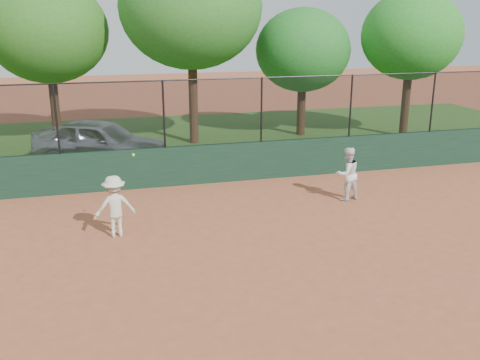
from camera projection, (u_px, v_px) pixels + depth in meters
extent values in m
plane|color=#B05A38|center=(230.00, 270.00, 10.88)|extent=(80.00, 80.00, 0.00)
cube|color=#193825|center=(182.00, 166.00, 16.25)|extent=(26.00, 0.20, 1.20)
cube|color=#295319|center=(160.00, 142.00, 21.97)|extent=(36.00, 12.00, 0.01)
imported|color=#A2A6AB|center=(100.00, 142.00, 18.43)|extent=(4.99, 3.94, 1.59)
imported|color=white|center=(347.00, 174.00, 14.87)|extent=(0.83, 0.70, 1.50)
imported|color=beige|center=(115.00, 206.00, 12.37)|extent=(1.01, 0.67, 1.46)
sphere|color=#C6EB34|center=(133.00, 155.00, 11.74)|extent=(0.07, 0.07, 0.07)
cube|color=black|center=(181.00, 114.00, 15.78)|extent=(26.00, 0.02, 2.00)
cylinder|color=black|center=(180.00, 80.00, 15.50)|extent=(26.00, 0.04, 0.04)
cylinder|color=black|center=(56.00, 119.00, 14.92)|extent=(0.06, 0.06, 2.00)
cylinder|color=black|center=(164.00, 114.00, 15.66)|extent=(0.06, 0.06, 2.00)
cylinder|color=black|center=(261.00, 110.00, 16.40)|extent=(0.06, 0.06, 2.00)
cylinder|color=black|center=(351.00, 106.00, 17.14)|extent=(0.06, 0.06, 2.00)
cylinder|color=black|center=(433.00, 102.00, 17.89)|extent=(0.06, 0.06, 2.00)
cylinder|color=#472C18|center=(55.00, 111.00, 21.44)|extent=(0.36, 0.36, 2.64)
ellipsoid|color=#2E621C|center=(47.00, 31.00, 20.53)|extent=(4.63, 4.21, 4.00)
cylinder|color=#4D2F1B|center=(193.00, 104.00, 21.47)|extent=(0.36, 0.36, 3.19)
ellipsoid|color=#2E6F23|center=(191.00, 7.00, 20.38)|extent=(5.51, 5.01, 4.76)
cylinder|color=#412915|center=(301.00, 111.00, 23.12)|extent=(0.36, 0.36, 2.06)
ellipsoid|color=#216621|center=(303.00, 50.00, 22.37)|extent=(4.02, 3.65, 3.47)
cylinder|color=#432C18|center=(405.00, 106.00, 22.77)|extent=(0.36, 0.36, 2.60)
ellipsoid|color=#257621|center=(412.00, 35.00, 21.92)|extent=(4.19, 3.81, 3.62)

